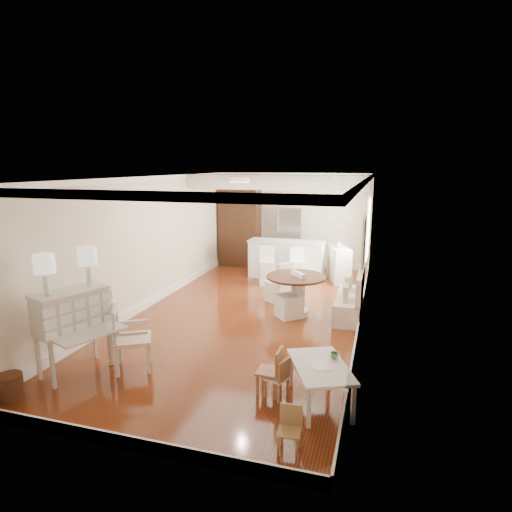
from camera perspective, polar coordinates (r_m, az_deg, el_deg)
The scene contains 20 objects.
room at distance 8.77m, azimuth -0.16°, elevation 5.18°, with size 9.00×9.04×2.82m.
secretary_bureau at distance 6.90m, azimuth -23.17°, elevation -9.29°, with size 1.00×1.02×1.27m, color silver.
gustavian_armchair at distance 6.77m, azimuth -16.12°, elevation -10.47°, with size 0.57×0.57×0.99m, color silver.
wicker_basket at distance 6.73m, azimuth -29.99°, elevation -14.86°, with size 0.33×0.33×0.33m, color #57301B.
kids_table at distance 5.79m, azimuth 8.50°, elevation -16.58°, with size 0.65×1.08×0.54m, color white.
kids_chair_a at distance 5.93m, azimuth 1.78°, elevation -15.04°, with size 0.32×0.32×0.66m, color #AB724E.
kids_chair_b at distance 5.88m, azimuth 2.77°, elevation -15.83°, with size 0.27×0.27×0.57m, color #A8774C.
kids_chair_c at distance 4.94m, azimuth 4.47°, elevation -22.17°, with size 0.25×0.25×0.51m, color #A37B4A.
banquette at distance 8.91m, azimuth 12.34°, elevation -4.81°, with size 0.52×1.60×0.98m, color silver.
dining_table at distance 8.84m, azimuth 5.31°, elevation -5.24°, with size 1.21×1.21×0.82m, color #482817.
slip_chair_near at distance 8.67m, azimuth 4.46°, elevation -5.24°, with size 0.44×0.46×0.92m, color white.
slip_chair_far at distance 9.64m, azimuth 3.06°, elevation -3.41°, with size 0.44×0.46×0.92m, color white.
breakfast_counter at distance 11.66m, azimuth 4.06°, elevation -0.44°, with size 2.05×0.65×1.03m, color white.
bar_stool_left at distance 10.96m, azimuth 1.50°, elevation -1.34°, with size 0.39×0.39×0.98m, color white.
bar_stool_right at distance 11.11m, azimuth 5.53°, elevation -1.33°, with size 0.38×0.38×0.94m, color white.
pantry_cabinet at distance 13.02m, azimuth -2.18°, elevation 3.74°, with size 1.20×0.60×2.30m, color #381E11.
fridge at distance 12.55m, azimuth 6.03°, elevation 2.22°, with size 0.75×0.65×1.80m, color silver.
sideboard at distance 11.51m, azimuth 11.03°, elevation -1.09°, with size 0.43×0.96×0.92m, color white.
pencil_cup at distance 5.85m, azimuth 10.37°, elevation -12.91°, with size 0.11×0.11×0.08m, color #54905A.
branch_vase at distance 11.43m, azimuth 10.95°, elevation 1.60°, with size 0.16×0.16×0.17m, color silver.
Camera 1 is at (2.55, -8.02, 3.03)m, focal length 30.00 mm.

